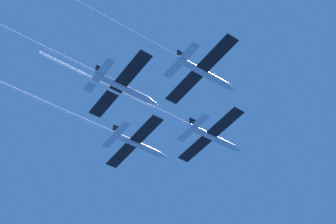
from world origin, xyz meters
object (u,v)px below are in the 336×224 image
Objects in this scene: jet_right_wing at (148,43)px; jet_slot at (59,56)px; jet_left_wing at (89,123)px; jet_lead at (167,115)px.

jet_slot is at bearing -131.64° from jet_right_wing.
jet_left_wing is 0.96× the size of jet_right_wing.
jet_left_wing is at bearing -134.90° from jet_lead.
jet_left_wing is 19.92m from jet_slot.
jet_slot is at bearing -44.95° from jet_left_wing.
jet_right_wing is 0.96× the size of jet_slot.
jet_left_wing reaches higher than jet_lead.
jet_left_wing is 0.92× the size of jet_slot.
jet_right_wing reaches higher than jet_lead.
jet_right_wing reaches higher than jet_left_wing.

